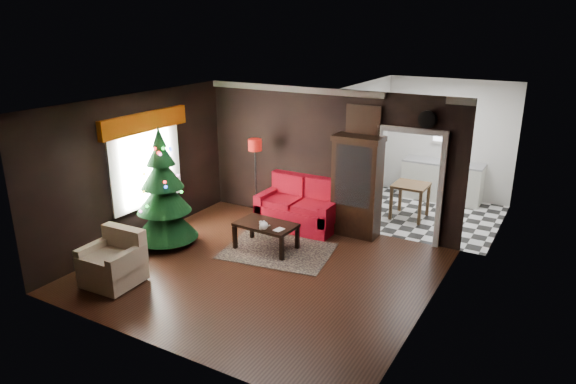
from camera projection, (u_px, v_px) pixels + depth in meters
The scene contains 26 objects.
floor at pixel (262, 271), 8.80m from camera, with size 5.50×5.50×0.00m, color black.
ceiling at pixel (259, 106), 7.91m from camera, with size 5.50×5.50×0.00m, color white.
wall_back at pixel (327, 159), 10.41m from camera, with size 5.50×5.50×0.00m, color black.
wall_front at pixel (149, 249), 6.30m from camera, with size 5.50×5.50×0.00m, color black.
wall_left at pixel (136, 169), 9.65m from camera, with size 5.50×5.50×0.00m, color black.
wall_right at pixel (430, 224), 7.06m from camera, with size 5.50×5.50×0.00m, color black.
doorway at pixel (409, 188), 9.72m from camera, with size 1.10×0.10×2.10m, color silver, non-canonical shape.
left_window at pixel (145, 165), 9.78m from camera, with size 0.05×1.60×1.40m, color white.
valance at pixel (145, 122), 9.49m from camera, with size 0.12×2.10×0.35m, color #9B3C04.
kitchen_floor at pixel (426, 215), 11.28m from camera, with size 3.00×3.00×0.00m, color white.
kitchen_window at pixel (450, 127), 11.94m from camera, with size 0.70×0.06×0.70m, color white.
rug at pixel (278, 251), 9.53m from camera, with size 1.94×1.41×0.01m, color #2F2028.
loveseat at pixel (299, 204), 10.51m from camera, with size 1.70×0.90×1.00m, color maroon, non-canonical shape.
curio_cabinet at pixel (357, 189), 10.01m from camera, with size 0.90×0.45×1.90m, color black, non-canonical shape.
floor_lamp at pixel (256, 181), 10.88m from camera, with size 0.30×0.30×1.80m, color black, non-canonical shape.
christmas_tree at pixel (163, 192), 9.51m from camera, with size 1.19×1.19×2.28m, color black, non-canonical shape.
armchair at pixel (112, 258), 8.19m from camera, with size 0.83×0.83×0.85m, color tan, non-canonical shape.
coffee_table at pixel (266, 236), 9.56m from camera, with size 1.09×0.66×0.49m, color black, non-canonical shape.
teapot at pixel (264, 225), 9.18m from camera, with size 0.17×0.17×0.16m, color silver, non-canonical shape.
cup_a at pixel (261, 222), 9.46m from camera, with size 0.06×0.06×0.05m, color silver.
cup_b at pixel (261, 227), 9.22m from camera, with size 0.07×0.07×0.06m, color silver.
book at pixel (276, 224), 9.20m from camera, with size 0.14×0.01×0.19m, color tan.
wall_clock at pixel (427, 119), 9.14m from camera, with size 0.32×0.32×0.06m, color white.
painting at pixel (363, 120), 9.75m from camera, with size 0.62×0.05×0.52m, color #B27C40.
kitchen_counter at pixel (442, 182), 12.13m from camera, with size 1.80×0.60×0.90m, color silver.
kitchen_table at pixel (410, 201), 11.06m from camera, with size 0.70×0.70×0.75m, color brown, non-canonical shape.
Camera 1 is at (4.33, -6.65, 4.04)m, focal length 32.28 mm.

